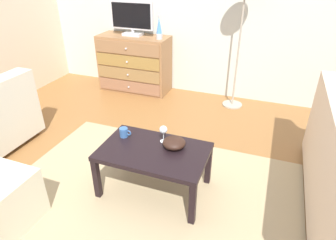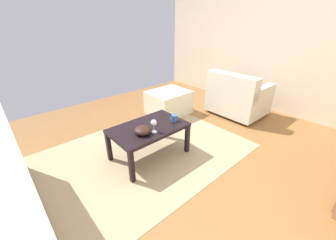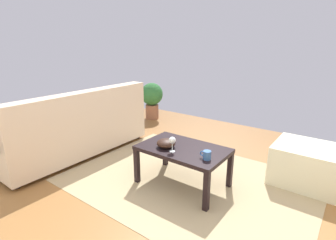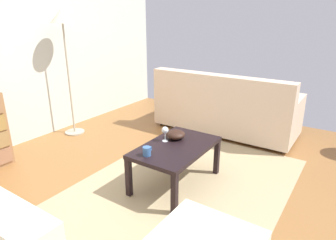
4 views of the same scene
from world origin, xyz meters
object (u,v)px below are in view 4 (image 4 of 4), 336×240
coffee_table (176,150)px  mug (147,151)px  wine_glass (165,131)px  bowl_decorative (176,135)px  couch_large (224,110)px  standing_lamp (63,29)px

coffee_table → mug: size_ratio=8.05×
wine_glass → bowl_decorative: bearing=-24.3°
couch_large → coffee_table: bearing=-173.5°
coffee_table → wine_glass: wine_glass is taller
coffee_table → wine_glass: bearing=78.3°
wine_glass → couch_large: (1.60, 0.04, -0.20)m
mug → standing_lamp: size_ratio=0.07×
couch_large → mug: bearing=-177.7°
coffee_table → standing_lamp: size_ratio=0.53×
bowl_decorative → couch_large: couch_large is taller
wine_glass → couch_large: size_ratio=0.08×
mug → couch_large: bearing=2.3°
wine_glass → mug: bearing=-173.2°
wine_glass → standing_lamp: standing_lamp is taller
mug → couch_large: 1.98m
couch_large → bowl_decorative: bearing=-176.5°
bowl_decorative → couch_large: 1.50m
standing_lamp → wine_glass: bearing=-100.2°
coffee_table → bowl_decorative: bowl_decorative is taller
wine_glass → standing_lamp: bearing=79.8°
bowl_decorative → standing_lamp: standing_lamp is taller
mug → standing_lamp: 2.27m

